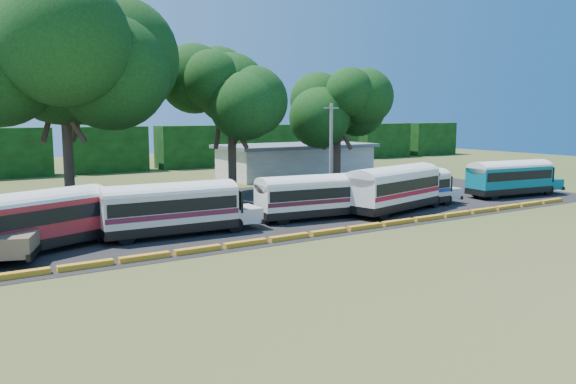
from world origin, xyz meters
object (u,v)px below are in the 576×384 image
bus_red (34,217)px  tree_west (63,57)px  bus_teal (511,176)px  bus_cream_west (172,206)px  bus_white_red (396,186)px

bus_red → tree_west: (4.68, 14.09, 10.02)m
bus_teal → tree_west: 40.24m
bus_cream_west → bus_white_red: size_ratio=0.91×
bus_red → tree_west: size_ratio=0.62×
bus_teal → bus_cream_west: bearing=-174.0°
bus_white_red → tree_west: bearing=130.0°
bus_white_red → bus_red: bearing=163.3°
bus_cream_west → bus_white_red: bearing=-0.9°
bus_red → bus_cream_west: bus_red is taller
bus_white_red → bus_cream_west: bearing=162.3°
bus_cream_west → bus_white_red: (17.77, -1.11, 0.15)m
bus_cream_west → bus_teal: size_ratio=1.00×
bus_red → bus_cream_west: 7.97m
bus_cream_west → bus_teal: (32.82, -0.52, 0.01)m
bus_red → bus_teal: size_ratio=1.02×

